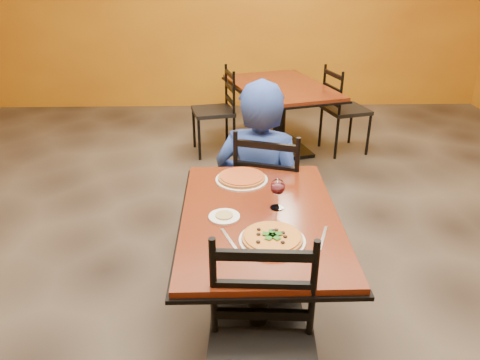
{
  "coord_description": "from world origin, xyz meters",
  "views": [
    {
      "loc": [
        -0.16,
        -2.5,
        1.92
      ],
      "look_at": [
        -0.1,
        -0.3,
        0.85
      ],
      "focal_mm": 33.62,
      "sensor_mm": 36.0,
      "label": 1
    }
  ],
  "objects_px": {
    "diner": "(259,171)",
    "wine_glass": "(277,193)",
    "pizza_far": "(242,177)",
    "plate_far": "(242,180)",
    "table_second": "(280,102)",
    "chair_main_far": "(271,191)",
    "chair_second_left": "(213,112)",
    "chair_second_right": "(346,110)",
    "pizza_main": "(272,238)",
    "side_plate": "(224,217)",
    "plate_main": "(272,241)",
    "table_main": "(259,246)"
  },
  "relations": [
    {
      "from": "diner",
      "to": "wine_glass",
      "type": "relative_size",
      "value": 7.05
    },
    {
      "from": "pizza_far",
      "to": "plate_far",
      "type": "bearing_deg",
      "value": 90.0
    },
    {
      "from": "table_second",
      "to": "chair_main_far",
      "type": "bearing_deg",
      "value": -97.85
    },
    {
      "from": "chair_second_left",
      "to": "plate_far",
      "type": "height_order",
      "value": "chair_second_left"
    },
    {
      "from": "chair_main_far",
      "to": "chair_second_right",
      "type": "height_order",
      "value": "chair_main_far"
    },
    {
      "from": "pizza_main",
      "to": "wine_glass",
      "type": "height_order",
      "value": "wine_glass"
    },
    {
      "from": "pizza_main",
      "to": "plate_far",
      "type": "distance_m",
      "value": 0.66
    },
    {
      "from": "chair_main_far",
      "to": "chair_second_right",
      "type": "xyz_separation_m",
      "value": [
        0.99,
        1.93,
        -0.02
      ]
    },
    {
      "from": "table_second",
      "to": "diner",
      "type": "relative_size",
      "value": 1.24
    },
    {
      "from": "chair_second_left",
      "to": "side_plate",
      "type": "relative_size",
      "value": 5.8
    },
    {
      "from": "chair_second_right",
      "to": "plate_main",
      "type": "bearing_deg",
      "value": 144.44
    },
    {
      "from": "side_plate",
      "to": "table_second",
      "type": "bearing_deg",
      "value": 77.89
    },
    {
      "from": "table_main",
      "to": "pizza_far",
      "type": "height_order",
      "value": "pizza_far"
    },
    {
      "from": "chair_second_left",
      "to": "chair_second_right",
      "type": "distance_m",
      "value": 1.45
    },
    {
      "from": "table_main",
      "to": "diner",
      "type": "height_order",
      "value": "diner"
    },
    {
      "from": "table_main",
      "to": "plate_main",
      "type": "relative_size",
      "value": 3.97
    },
    {
      "from": "chair_main_far",
      "to": "chair_second_left",
      "type": "xyz_separation_m",
      "value": [
        -0.46,
        1.93,
        -0.02
      ]
    },
    {
      "from": "chair_second_left",
      "to": "pizza_far",
      "type": "relative_size",
      "value": 3.31
    },
    {
      "from": "pizza_main",
      "to": "plate_far",
      "type": "xyz_separation_m",
      "value": [
        -0.12,
        0.65,
        -0.02
      ]
    },
    {
      "from": "chair_second_right",
      "to": "side_plate",
      "type": "distance_m",
      "value": 3.04
    },
    {
      "from": "chair_main_far",
      "to": "pizza_main",
      "type": "height_order",
      "value": "chair_main_far"
    },
    {
      "from": "table_main",
      "to": "pizza_main",
      "type": "bearing_deg",
      "value": -81.2
    },
    {
      "from": "plate_main",
      "to": "wine_glass",
      "type": "relative_size",
      "value": 1.72
    },
    {
      "from": "chair_main_far",
      "to": "wine_glass",
      "type": "bearing_deg",
      "value": 104.63
    },
    {
      "from": "chair_second_right",
      "to": "side_plate",
      "type": "relative_size",
      "value": 5.87
    },
    {
      "from": "diner",
      "to": "plate_far",
      "type": "distance_m",
      "value": 0.42
    },
    {
      "from": "chair_main_far",
      "to": "plate_far",
      "type": "height_order",
      "value": "chair_main_far"
    },
    {
      "from": "table_main",
      "to": "pizza_far",
      "type": "distance_m",
      "value": 0.46
    },
    {
      "from": "plate_far",
      "to": "side_plate",
      "type": "distance_m",
      "value": 0.44
    },
    {
      "from": "diner",
      "to": "plate_far",
      "type": "xyz_separation_m",
      "value": [
        -0.13,
        -0.38,
        0.12
      ]
    },
    {
      "from": "table_main",
      "to": "pizza_main",
      "type": "relative_size",
      "value": 4.33
    },
    {
      "from": "table_main",
      "to": "plate_far",
      "type": "relative_size",
      "value": 3.97
    },
    {
      "from": "table_second",
      "to": "wine_glass",
      "type": "distance_m",
      "value": 2.67
    },
    {
      "from": "plate_main",
      "to": "pizza_far",
      "type": "height_order",
      "value": "pizza_far"
    },
    {
      "from": "chair_main_far",
      "to": "table_main",
      "type": "bearing_deg",
      "value": 98.11
    },
    {
      "from": "plate_main",
      "to": "pizza_far",
      "type": "distance_m",
      "value": 0.66
    },
    {
      "from": "pizza_main",
      "to": "plate_main",
      "type": "bearing_deg",
      "value": 0.0
    },
    {
      "from": "chair_second_left",
      "to": "pizza_far",
      "type": "bearing_deg",
      "value": -6.33
    },
    {
      "from": "table_main",
      "to": "chair_second_right",
      "type": "distance_m",
      "value": 2.92
    },
    {
      "from": "chair_second_right",
      "to": "pizza_main",
      "type": "xyz_separation_m",
      "value": [
        -1.09,
        -2.95,
        0.3
      ]
    },
    {
      "from": "pizza_main",
      "to": "chair_main_far",
      "type": "bearing_deg",
      "value": 84.62
    },
    {
      "from": "pizza_far",
      "to": "side_plate",
      "type": "bearing_deg",
      "value": -103.22
    },
    {
      "from": "table_second",
      "to": "side_plate",
      "type": "xyz_separation_m",
      "value": [
        -0.58,
        -2.72,
        0.19
      ]
    },
    {
      "from": "table_second",
      "to": "chair_second_left",
      "type": "height_order",
      "value": "chair_second_left"
    },
    {
      "from": "table_second",
      "to": "wine_glass",
      "type": "relative_size",
      "value": 8.72
    },
    {
      "from": "pizza_far",
      "to": "wine_glass",
      "type": "height_order",
      "value": "wine_glass"
    },
    {
      "from": "chair_second_right",
      "to": "table_second",
      "type": "bearing_deg",
      "value": 74.66
    },
    {
      "from": "diner",
      "to": "pizza_far",
      "type": "xyz_separation_m",
      "value": [
        -0.13,
        -0.38,
        0.14
      ]
    },
    {
      "from": "diner",
      "to": "plate_main",
      "type": "bearing_deg",
      "value": 106.28
    },
    {
      "from": "table_second",
      "to": "pizza_main",
      "type": "height_order",
      "value": "pizza_main"
    }
  ]
}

